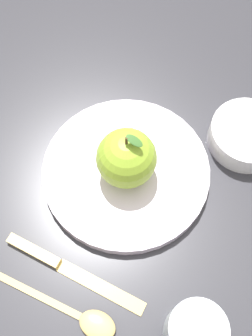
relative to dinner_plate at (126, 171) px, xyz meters
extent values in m
plane|color=#2D2D33|center=(-0.02, -0.01, -0.01)|extent=(2.40, 2.40, 0.00)
cylinder|color=silver|center=(0.00, 0.00, 0.00)|extent=(0.25, 0.25, 0.02)
torus|color=silver|center=(0.00, 0.00, 0.00)|extent=(0.25, 0.25, 0.01)
sphere|color=#8CB22D|center=(0.00, 0.00, 0.05)|extent=(0.08, 0.08, 0.08)
cylinder|color=#4C3319|center=(0.00, 0.00, 0.10)|extent=(0.00, 0.00, 0.02)
ellipsoid|color=#386628|center=(0.01, 0.00, 0.10)|extent=(0.03, 0.02, 0.01)
cylinder|color=white|center=(0.17, 0.09, 0.01)|extent=(0.11, 0.11, 0.04)
torus|color=white|center=(0.17, 0.09, 0.02)|extent=(0.11, 0.11, 0.01)
cylinder|color=#BBBBBD|center=(0.17, 0.09, 0.02)|extent=(0.09, 0.09, 0.01)
cylinder|color=silver|center=(0.12, -0.20, 0.03)|extent=(0.07, 0.07, 0.07)
torus|color=silver|center=(0.12, -0.20, 0.06)|extent=(0.07, 0.07, 0.01)
cylinder|color=#8B959D|center=(0.12, -0.20, 0.06)|extent=(0.05, 0.05, 0.01)
cube|color=#D8B766|center=(0.00, -0.17, -0.01)|extent=(0.13, 0.05, 0.00)
cube|color=#D8B766|center=(-0.10, -0.14, -0.01)|extent=(0.08, 0.03, 0.01)
ellipsoid|color=#D8B766|center=(0.01, -0.22, 0.00)|extent=(0.05, 0.04, 0.01)
cube|color=#D8B766|center=(-0.08, -0.19, -0.01)|extent=(0.14, 0.04, 0.01)
camera|label=1|loc=(0.05, -0.25, 0.53)|focal=42.34mm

